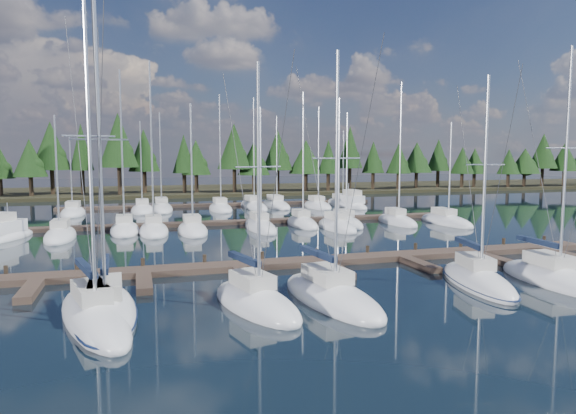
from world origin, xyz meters
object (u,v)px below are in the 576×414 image
object	(u,v)px
main_dock	(325,263)
front_sailboat_4	(477,281)
front_sailboat_0	(94,316)
front_sailboat_1	(106,312)
front_sailboat_5	(553,278)
front_sailboat_2	(255,302)
front_sailboat_3	(331,296)
motor_yacht_left	(3,235)
motor_yacht_right	(351,204)

from	to	relation	value
main_dock	front_sailboat_4	xyz separation A→B (m)	(6.67, -7.55, 0.08)
front_sailboat_0	front_sailboat_1	world-z (taller)	front_sailboat_0
front_sailboat_4	front_sailboat_5	distance (m)	4.75
front_sailboat_2	front_sailboat_3	world-z (taller)	front_sailboat_3
front_sailboat_3	front_sailboat_4	bearing A→B (deg)	3.77
front_sailboat_0	front_sailboat_2	distance (m)	7.55
front_sailboat_1	front_sailboat_4	xyz separation A→B (m)	(20.47, 0.14, -0.00)
front_sailboat_2	front_sailboat_3	bearing A→B (deg)	-0.48
main_dock	front_sailboat_2	distance (m)	10.56
front_sailboat_1	motor_yacht_left	world-z (taller)	front_sailboat_1
front_sailboat_4	front_sailboat_5	world-z (taller)	front_sailboat_5
front_sailboat_2	front_sailboat_3	size ratio (longest dim) A/B	0.95
front_sailboat_2	front_sailboat_5	xyz separation A→B (m)	(18.08, -0.25, 0.00)
main_dock	front_sailboat_2	xyz separation A→B (m)	(-6.74, -8.14, 0.08)
main_dock	motor_yacht_left	size ratio (longest dim) A/B	5.28
front_sailboat_1	motor_yacht_right	world-z (taller)	front_sailboat_1
front_sailboat_5	motor_yacht_right	size ratio (longest dim) A/B	1.70
front_sailboat_3	front_sailboat_5	bearing A→B (deg)	-0.86
front_sailboat_0	motor_yacht_right	size ratio (longest dim) A/B	1.79
front_sailboat_0	front_sailboat_5	world-z (taller)	front_sailboat_0
motor_yacht_left	motor_yacht_right	distance (m)	44.92
front_sailboat_1	front_sailboat_4	bearing A→B (deg)	0.40
front_sailboat_4	motor_yacht_left	distance (m)	40.05
front_sailboat_1	motor_yacht_right	bearing A→B (deg)	54.19
front_sailboat_1	front_sailboat_5	distance (m)	25.15
main_dock	front_sailboat_0	size ratio (longest dim) A/B	2.89
main_dock	motor_yacht_left	xyz separation A→B (m)	(-23.85, 18.38, 0.24)
front_sailboat_2	front_sailboat_5	size ratio (longest dim) A/B	0.88
main_dock	front_sailboat_1	distance (m)	15.80
front_sailboat_3	motor_yacht_left	bearing A→B (deg)	128.50
motor_yacht_left	motor_yacht_right	world-z (taller)	motor_yacht_right
front_sailboat_1	motor_yacht_right	size ratio (longest dim) A/B	1.76
front_sailboat_3	front_sailboat_5	size ratio (longest dim) A/B	0.93
front_sailboat_5	motor_yacht_right	world-z (taller)	front_sailboat_5
front_sailboat_2	front_sailboat_4	bearing A→B (deg)	2.50
motor_yacht_left	front_sailboat_3	bearing A→B (deg)	-51.50
front_sailboat_2	motor_yacht_left	xyz separation A→B (m)	(-17.12, 26.52, 0.16)
front_sailboat_3	motor_yacht_right	size ratio (longest dim) A/B	1.58
front_sailboat_2	front_sailboat_4	distance (m)	13.42
front_sailboat_2	main_dock	bearing A→B (deg)	50.37
front_sailboat_3	front_sailboat_2	bearing A→B (deg)	179.52
front_sailboat_1	motor_yacht_right	distance (m)	53.60
front_sailboat_3	motor_yacht_left	world-z (taller)	front_sailboat_3
main_dock	front_sailboat_3	size ratio (longest dim) A/B	3.27
front_sailboat_2	motor_yacht_right	xyz separation A→B (m)	(24.30, 43.91, 0.18)
front_sailboat_1	front_sailboat_3	bearing A→B (deg)	-2.46
front_sailboat_2	front_sailboat_5	world-z (taller)	front_sailboat_5
front_sailboat_4	motor_yacht_left	bearing A→B (deg)	139.65
front_sailboat_4	front_sailboat_5	size ratio (longest dim) A/B	0.88
front_sailboat_1	front_sailboat_3	size ratio (longest dim) A/B	1.11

